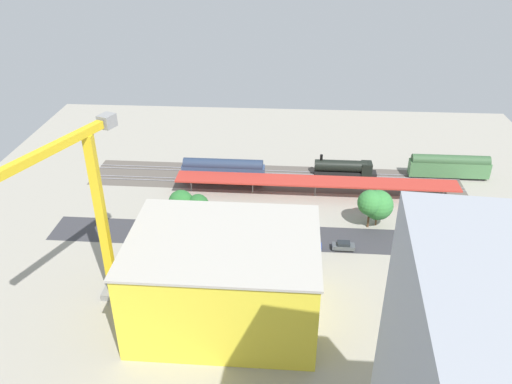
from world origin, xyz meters
The scene contains 25 objects.
ground_plane centered at (0.00, 0.00, 0.00)m, with size 145.17×145.17×0.00m, color #9E998C.
rail_bed centered at (0.00, -22.65, 0.00)m, with size 90.73×13.86×0.01m, color #5B544C.
street_asphalt centered at (0.00, 3.36, 0.00)m, with size 90.73×9.00×0.01m, color #38383D.
track_rails centered at (0.00, -22.65, 0.18)m, with size 90.73×8.30×0.12m.
platform_canopy_near centered at (-9.57, -14.55, 3.68)m, with size 64.70×6.08×3.89m.
locomotive centered at (-17.48, -25.58, 1.90)m, with size 15.38×3.12×5.28m.
passenger_coach centered at (-42.63, -25.58, 3.23)m, with size 19.32×3.00×6.11m.
freight_coach_far centered at (12.46, -19.72, 3.23)m, with size 19.96×3.14×6.14m.
parked_car_0 centered at (-14.32, 6.82, 0.76)m, with size 4.41×1.89×1.72m.
parked_car_1 centered at (-7.94, 7.11, 0.74)m, with size 4.34×2.00×1.68m.
parked_car_2 centered at (-1.86, 6.79, 0.69)m, with size 4.22×1.93×1.53m.
parked_car_3 centered at (5.12, 6.68, 0.80)m, with size 4.48×1.90×1.80m.
parked_car_4 centered at (11.60, 6.48, 0.72)m, with size 4.78×1.90×1.62m.
construction_building centered at (6.48, 26.75, 7.38)m, with size 28.67×21.50×14.75m, color yellow.
construction_roof_slab centered at (6.48, 26.75, 14.95)m, with size 29.27×22.10×0.40m, color #B7B2A8.
tower_crane centered at (27.11, 24.87, 18.75)m, with size 11.07×24.77×31.46m.
box_truck_0 centered at (-1.91, 10.96, 1.60)m, with size 8.97×2.94×3.23m.
box_truck_1 centered at (5.62, 10.36, 1.76)m, with size 9.43×3.01×3.65m.
box_truck_2 centered at (3.07, 11.90, 1.71)m, with size 10.10×2.65×3.46m.
street_tree_0 centered at (19.23, -1.93, 4.35)m, with size 5.29×5.29×7.01m.
street_tree_1 centered at (18.85, -1.66, 4.43)m, with size 4.92×4.92×6.92m.
street_tree_2 centered at (-21.88, -2.50, 4.94)m, with size 6.28×6.28×8.08m.
street_tree_3 centered at (15.52, -1.31, 4.20)m, with size 4.62×4.62×6.53m.
street_tree_4 centered at (-20.12, -1.72, 5.84)m, with size 5.35×5.35×8.53m.
traffic_light centered at (-2.11, 8.30, 4.72)m, with size 0.50×0.36×7.20m.
Camera 1 is at (-2.63, 90.23, 58.84)m, focal length 36.03 mm.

